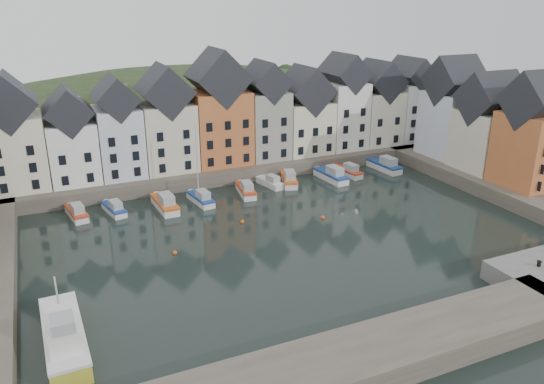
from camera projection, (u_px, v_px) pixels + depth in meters
ground at (299, 242)px, 61.77m from camera, size 260.00×260.00×0.00m
far_quay at (216, 164)px, 87.08m from camera, size 90.00×16.00×2.00m
right_quay at (513, 183)px, 78.24m from camera, size 14.00×54.00×2.00m
near_wall at (314, 374)px, 38.76m from camera, size 50.00×6.00×2.00m
hillside at (182, 215)px, 115.90m from camera, size 153.60×70.40×64.00m
far_terrace at (238, 118)px, 83.87m from camera, size 72.37×8.16×17.78m
right_terrace at (490, 124)px, 79.45m from camera, size 8.30×24.25×16.36m
mooring_buoys at (250, 230)px, 64.74m from camera, size 20.50×5.50×0.50m
boat_a at (77, 213)px, 68.45m from camera, size 2.66×6.05×2.24m
boat_b at (114, 209)px, 69.84m from camera, size 2.75×5.72×2.11m
boat_c at (165, 204)px, 70.98m from camera, size 2.51×7.10×2.69m
boat_d at (201, 198)px, 73.15m from camera, size 2.61×6.07×11.24m
boat_e at (246, 190)px, 76.36m from camera, size 2.80×6.38×2.37m
boat_f at (270, 182)px, 79.79m from camera, size 2.68×5.60×2.07m
boat_g at (289, 179)px, 80.76m from camera, size 4.08×6.87×2.52m
boat_h at (332, 175)px, 82.28m from camera, size 2.69×7.11×2.67m
boat_i at (348, 171)px, 84.56m from camera, size 2.80×6.20×2.30m
boat_j at (385, 166)px, 87.06m from camera, size 2.69×7.16×2.69m
large_vessel at (64, 336)px, 42.44m from camera, size 3.31×11.26×5.82m
mooring_bollard at (539, 263)px, 52.02m from camera, size 0.48×0.48×0.56m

